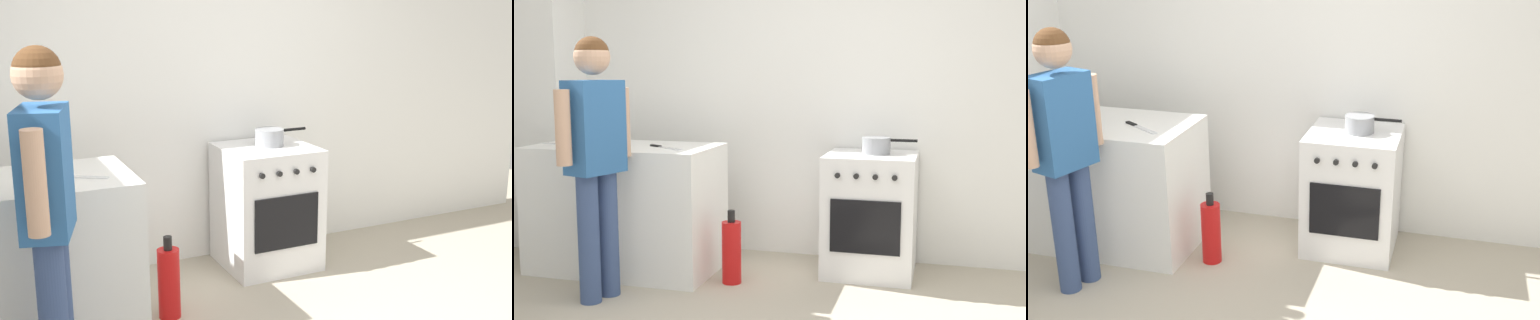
# 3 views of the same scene
# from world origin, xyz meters

# --- Properties ---
(back_wall) EXTENTS (6.00, 0.10, 2.60)m
(back_wall) POSITION_xyz_m (0.00, 1.95, 1.30)
(back_wall) COLOR white
(back_wall) RESTS_ON ground
(counter_unit) EXTENTS (1.30, 0.70, 0.90)m
(counter_unit) POSITION_xyz_m (-1.35, 1.20, 0.45)
(counter_unit) COLOR white
(counter_unit) RESTS_ON ground
(oven_left) EXTENTS (0.62, 0.62, 0.85)m
(oven_left) POSITION_xyz_m (0.35, 1.58, 0.43)
(oven_left) COLOR white
(oven_left) RESTS_ON ground
(pot) EXTENTS (0.38, 0.20, 0.12)m
(pot) POSITION_xyz_m (0.38, 1.59, 0.91)
(pot) COLOR gray
(pot) RESTS_ON oven_left
(knife_bread) EXTENTS (0.32, 0.21, 0.01)m
(knife_bread) POSITION_xyz_m (-1.01, 1.14, 0.90)
(knife_bread) COLOR silver
(knife_bread) RESTS_ON counter_unit
(person) EXTENTS (0.29, 0.55, 1.63)m
(person) POSITION_xyz_m (-1.22, 0.59, 0.97)
(person) COLOR #384C7A
(person) RESTS_ON ground
(fire_extinguisher) EXTENTS (0.13, 0.13, 0.50)m
(fire_extinguisher) POSITION_xyz_m (-0.52, 1.10, 0.22)
(fire_extinguisher) COLOR red
(fire_extinguisher) RESTS_ON ground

